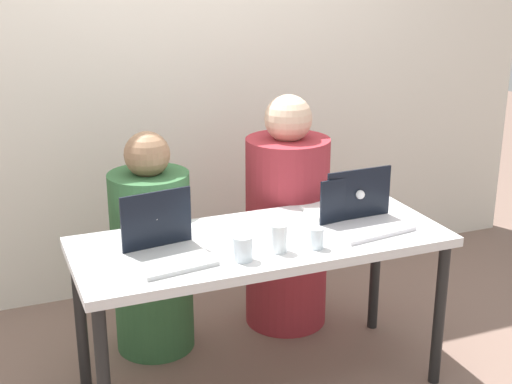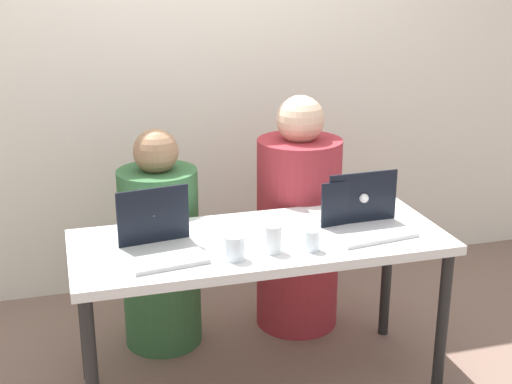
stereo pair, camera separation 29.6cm
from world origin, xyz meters
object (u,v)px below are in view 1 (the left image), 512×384
(laptop_back_right, at_px, (348,205))
(laptop_front_right, at_px, (363,217))
(person_on_left, at_px, (152,255))
(laptop_front_left, at_px, (166,245))
(water_glass_center, at_px, (279,240))
(water_glass_left, at_px, (243,250))
(person_on_right, at_px, (287,225))
(water_glass_right, at_px, (316,239))

(laptop_back_right, height_order, laptop_front_right, laptop_back_right)
(person_on_left, height_order, laptop_back_right, person_on_left)
(laptop_back_right, relative_size, laptop_front_left, 0.99)
(laptop_back_right, relative_size, water_glass_center, 2.87)
(person_on_left, bearing_deg, water_glass_left, 117.02)
(laptop_back_right, relative_size, laptop_front_right, 0.86)
(laptop_back_right, distance_m, water_glass_left, 0.67)
(person_on_right, xyz_separation_m, water_glass_center, (-0.34, -0.67, 0.23))
(person_on_right, distance_m, water_glass_left, 0.89)
(laptop_back_right, height_order, water_glass_center, laptop_back_right)
(person_on_left, height_order, water_glass_left, person_on_left)
(water_glass_center, bearing_deg, person_on_right, 62.98)
(laptop_front_left, distance_m, laptop_front_right, 0.87)
(water_glass_left, bearing_deg, person_on_left, 105.42)
(person_on_right, relative_size, water_glass_center, 10.56)
(laptop_front_right, xyz_separation_m, water_glass_right, (-0.29, -0.13, -0.01))
(water_glass_left, bearing_deg, person_on_right, 54.07)
(water_glass_right, bearing_deg, laptop_front_right, 24.06)
(person_on_right, distance_m, laptop_front_right, 0.62)
(person_on_left, distance_m, laptop_front_left, 0.64)
(laptop_back_right, bearing_deg, person_on_left, -29.70)
(water_glass_right, bearing_deg, laptop_back_right, 42.78)
(person_on_right, xyz_separation_m, water_glass_right, (-0.19, -0.70, 0.22))
(laptop_front_left, distance_m, water_glass_center, 0.44)
(laptop_back_right, relative_size, water_glass_left, 3.32)
(water_glass_left, xyz_separation_m, water_glass_right, (0.32, 0.00, -0.01))
(laptop_front_right, bearing_deg, laptop_back_right, 77.97)
(person_on_right, bearing_deg, laptop_front_right, 102.88)
(person_on_right, height_order, water_glass_center, person_on_right)
(person_on_left, relative_size, water_glass_center, 9.52)
(laptop_back_right, xyz_separation_m, laptop_front_left, (-0.88, -0.14, 0.00))
(laptop_front_right, distance_m, water_glass_left, 0.62)
(laptop_back_right, distance_m, laptop_front_right, 0.15)
(person_on_left, relative_size, laptop_back_right, 3.32)
(person_on_right, bearing_deg, water_glass_center, 65.88)
(laptop_front_left, bearing_deg, person_on_left, 74.24)
(person_on_left, xyz_separation_m, water_glass_center, (0.35, -0.67, 0.28))
(person_on_left, xyz_separation_m, water_glass_left, (0.19, -0.70, 0.27))
(person_on_right, bearing_deg, water_glass_right, 77.68)
(water_glass_center, bearing_deg, laptop_back_right, 29.12)
(person_on_left, height_order, person_on_right, person_on_right)
(laptop_back_right, bearing_deg, laptop_front_right, 83.87)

